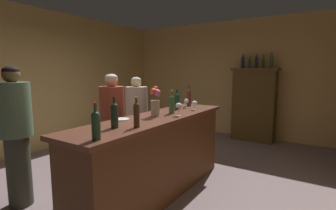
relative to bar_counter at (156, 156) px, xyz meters
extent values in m
plane|color=slate|center=(-0.50, 0.13, -0.53)|extent=(9.19, 9.19, 0.00)
cube|color=tan|center=(-0.50, 3.72, 0.91)|extent=(5.30, 0.12, 2.87)
cube|color=tan|center=(-3.15, 0.13, 0.91)|extent=(0.12, 7.19, 2.87)
cube|color=#512F18|center=(0.00, 0.00, -0.03)|extent=(0.58, 2.56, 1.00)
cube|color=brown|center=(0.00, 0.00, 0.50)|extent=(0.66, 2.67, 0.05)
cube|color=#453214|center=(0.38, 3.40, 0.32)|extent=(0.94, 0.41, 1.69)
cube|color=#493017|center=(0.38, 3.40, 1.13)|extent=(1.02, 0.47, 0.06)
cylinder|color=#123323|center=(-0.09, 0.68, 0.62)|extent=(0.08, 0.08, 0.20)
sphere|color=#123323|center=(-0.09, 0.68, 0.73)|extent=(0.08, 0.08, 0.08)
cylinder|color=#123323|center=(-0.09, 0.68, 0.77)|extent=(0.03, 0.03, 0.08)
cylinder|color=black|center=(-0.09, 0.68, 0.81)|extent=(0.03, 0.03, 0.02)
cylinder|color=#2C502F|center=(0.04, 0.31, 0.63)|extent=(0.07, 0.07, 0.21)
sphere|color=#2C502F|center=(0.04, 0.31, 0.73)|extent=(0.07, 0.07, 0.07)
cylinder|color=#2C502F|center=(0.04, 0.31, 0.78)|extent=(0.03, 0.03, 0.09)
cylinder|color=gold|center=(0.04, 0.31, 0.84)|extent=(0.03, 0.03, 0.02)
cylinder|color=#452C1B|center=(0.18, -0.60, 0.63)|extent=(0.06, 0.06, 0.22)
sphere|color=#452C1B|center=(0.18, -0.60, 0.74)|extent=(0.06, 0.06, 0.06)
cylinder|color=#452C1B|center=(0.18, -0.60, 0.78)|extent=(0.02, 0.02, 0.08)
cylinder|color=gold|center=(0.18, -0.60, 0.83)|extent=(0.03, 0.03, 0.02)
cylinder|color=#274631|center=(0.20, -1.15, 0.63)|extent=(0.08, 0.08, 0.21)
sphere|color=#274631|center=(0.20, -1.15, 0.73)|extent=(0.08, 0.08, 0.08)
cylinder|color=#274631|center=(0.20, -1.15, 0.78)|extent=(0.03, 0.03, 0.10)
cylinder|color=#AD241B|center=(0.20, -1.15, 0.83)|extent=(0.03, 0.03, 0.02)
cylinder|color=#4B291A|center=(-0.11, 1.08, 0.64)|extent=(0.07, 0.07, 0.24)
sphere|color=#4B291A|center=(-0.11, 1.08, 0.76)|extent=(0.07, 0.07, 0.07)
cylinder|color=#4B291A|center=(-0.11, 1.08, 0.81)|extent=(0.02, 0.02, 0.09)
cylinder|color=black|center=(-0.11, 1.08, 0.86)|extent=(0.03, 0.03, 0.02)
cylinder|color=#1D3125|center=(0.01, -0.74, 0.63)|extent=(0.08, 0.08, 0.22)
sphere|color=#1D3125|center=(0.01, -0.74, 0.74)|extent=(0.08, 0.08, 0.08)
cylinder|color=#1D3125|center=(0.01, -0.74, 0.78)|extent=(0.03, 0.03, 0.09)
cylinder|color=black|center=(0.01, -0.74, 0.83)|extent=(0.03, 0.03, 0.02)
cylinder|color=white|center=(0.21, 0.21, 0.52)|extent=(0.06, 0.06, 0.00)
cylinder|color=white|center=(0.21, 0.21, 0.57)|extent=(0.01, 0.01, 0.09)
ellipsoid|color=white|center=(0.21, 0.21, 0.65)|extent=(0.08, 0.08, 0.08)
ellipsoid|color=#620D13|center=(0.21, 0.21, 0.63)|extent=(0.07, 0.07, 0.03)
cylinder|color=white|center=(0.16, 0.77, 0.52)|extent=(0.06, 0.06, 0.00)
cylinder|color=white|center=(0.16, 0.77, 0.56)|extent=(0.01, 0.01, 0.07)
ellipsoid|color=white|center=(0.16, 0.77, 0.63)|extent=(0.08, 0.08, 0.07)
cylinder|color=white|center=(-0.04, 0.88, 0.52)|extent=(0.06, 0.06, 0.00)
cylinder|color=white|center=(-0.04, 0.88, 0.56)|extent=(0.01, 0.01, 0.06)
ellipsoid|color=white|center=(-0.04, 0.88, 0.63)|extent=(0.07, 0.07, 0.08)
ellipsoid|color=maroon|center=(-0.04, 0.88, 0.61)|extent=(0.06, 0.06, 0.03)
cylinder|color=tan|center=(-0.03, 0.02, 0.62)|extent=(0.11, 0.11, 0.20)
cylinder|color=#38602D|center=(0.00, 0.02, 0.74)|extent=(0.01, 0.01, 0.18)
sphere|color=#C05690|center=(0.00, 0.02, 0.83)|extent=(0.09, 0.09, 0.09)
cylinder|color=#38602D|center=(-0.01, 0.06, 0.72)|extent=(0.01, 0.01, 0.15)
sphere|color=orange|center=(-0.01, 0.06, 0.80)|extent=(0.05, 0.05, 0.05)
cylinder|color=#38602D|center=(-0.05, 0.06, 0.76)|extent=(0.01, 0.01, 0.23)
sphere|color=red|center=(-0.05, 0.06, 0.87)|extent=(0.07, 0.07, 0.07)
cylinder|color=#38602D|center=(-0.07, 0.01, 0.73)|extent=(0.01, 0.01, 0.18)
sphere|color=#C94B84|center=(-0.07, 0.01, 0.82)|extent=(0.05, 0.05, 0.05)
cylinder|color=#38602D|center=(-0.04, 0.00, 0.75)|extent=(0.01, 0.01, 0.20)
sphere|color=orange|center=(-0.04, 0.00, 0.85)|extent=(0.07, 0.07, 0.07)
cylinder|color=#38602D|center=(-0.02, 0.00, 0.74)|extent=(0.01, 0.01, 0.20)
sphere|color=red|center=(-0.02, 0.00, 0.85)|extent=(0.06, 0.06, 0.06)
cylinder|color=white|center=(-0.23, -0.40, 0.53)|extent=(0.19, 0.19, 0.01)
cylinder|color=#182B3D|center=(0.08, 3.40, 1.28)|extent=(0.08, 0.08, 0.23)
sphere|color=#182B3D|center=(0.08, 3.40, 1.40)|extent=(0.08, 0.08, 0.08)
cylinder|color=#182B3D|center=(0.08, 3.40, 1.44)|extent=(0.03, 0.03, 0.10)
cylinder|color=gold|center=(0.08, 3.40, 1.50)|extent=(0.03, 0.03, 0.02)
cylinder|color=#254732|center=(0.24, 3.40, 1.25)|extent=(0.07, 0.07, 0.18)
sphere|color=#254732|center=(0.24, 3.40, 1.35)|extent=(0.07, 0.07, 0.07)
cylinder|color=#254732|center=(0.24, 3.40, 1.38)|extent=(0.02, 0.02, 0.07)
cylinder|color=black|center=(0.24, 3.40, 1.43)|extent=(0.03, 0.03, 0.02)
cylinder|color=#22213D|center=(0.39, 3.40, 1.28)|extent=(0.07, 0.07, 0.24)
sphere|color=#22213D|center=(0.39, 3.40, 1.40)|extent=(0.07, 0.07, 0.07)
cylinder|color=#22213D|center=(0.39, 3.40, 1.44)|extent=(0.03, 0.03, 0.07)
cylinder|color=#B4181D|center=(0.39, 3.40, 1.48)|extent=(0.03, 0.03, 0.02)
cylinder|color=#1F3A22|center=(0.54, 3.40, 1.25)|extent=(0.06, 0.06, 0.18)
sphere|color=#1F3A22|center=(0.54, 3.40, 1.34)|extent=(0.06, 0.06, 0.06)
cylinder|color=#1F3A22|center=(0.54, 3.40, 1.39)|extent=(0.03, 0.03, 0.09)
cylinder|color=black|center=(0.54, 3.40, 1.44)|extent=(0.03, 0.03, 0.02)
cylinder|color=#2B5229|center=(0.71, 3.40, 1.28)|extent=(0.07, 0.07, 0.24)
sphere|color=#2B5229|center=(0.71, 3.40, 1.40)|extent=(0.07, 0.07, 0.07)
cylinder|color=#2B5229|center=(0.71, 3.40, 1.44)|extent=(0.03, 0.03, 0.08)
cylinder|color=black|center=(0.71, 3.40, 1.49)|extent=(0.03, 0.03, 0.02)
cylinder|color=gray|center=(-1.00, 0.81, -0.14)|extent=(0.28, 0.28, 0.78)
cylinder|color=#A29182|center=(-1.00, 0.81, 0.54)|extent=(0.39, 0.39, 0.58)
sphere|color=#D8B385|center=(-1.00, 0.81, 0.91)|extent=(0.18, 0.18, 0.18)
ellipsoid|color=#B0AEAB|center=(-1.00, 0.81, 0.95)|extent=(0.17, 0.17, 0.10)
cylinder|color=#333429|center=(-1.25, -1.10, -0.10)|extent=(0.27, 0.27, 0.86)
cylinder|color=#50674B|center=(-1.25, -1.10, 0.65)|extent=(0.38, 0.38, 0.64)
sphere|color=brown|center=(-1.25, -1.10, 1.06)|extent=(0.19, 0.19, 0.19)
ellipsoid|color=black|center=(-1.25, -1.10, 1.10)|extent=(0.18, 0.18, 0.11)
cylinder|color=#B9A88D|center=(-0.82, 0.04, -0.14)|extent=(0.26, 0.26, 0.79)
cylinder|color=brown|center=(-0.82, 0.04, 0.57)|extent=(0.36, 0.36, 0.62)
sphere|color=tan|center=(-0.82, 0.04, 0.96)|extent=(0.19, 0.19, 0.19)
ellipsoid|color=#B5B1A8|center=(-0.82, 0.04, 1.00)|extent=(0.18, 0.18, 0.10)
camera|label=1|loc=(1.83, -2.54, 1.10)|focal=26.65mm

